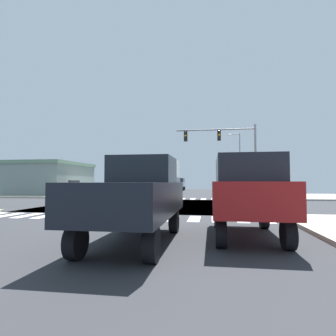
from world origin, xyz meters
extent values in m
cube|color=#2D2E32|center=(0.00, 0.00, -0.03)|extent=(14.00, 90.00, 0.05)
cube|color=#2D2E32|center=(0.00, 0.00, -0.03)|extent=(90.00, 12.00, 0.05)
cube|color=#A09B91|center=(13.00, 12.00, 0.07)|extent=(12.00, 12.00, 0.14)
cube|color=#A29F8E|center=(-13.00, 12.00, 0.07)|extent=(12.00, 12.00, 0.14)
cube|color=white|center=(-5.75, -7.30, 0.00)|extent=(0.50, 2.00, 0.01)
cube|color=white|center=(-4.75, -7.30, 0.00)|extent=(0.50, 2.00, 0.01)
cube|color=white|center=(-3.75, -7.30, 0.00)|extent=(0.50, 2.00, 0.01)
cube|color=white|center=(-2.75, -7.30, 0.00)|extent=(0.50, 2.00, 0.01)
cube|color=white|center=(-1.75, -7.30, 0.00)|extent=(0.50, 2.00, 0.01)
cube|color=white|center=(-0.75, -7.30, 0.00)|extent=(0.50, 2.00, 0.01)
cube|color=white|center=(0.25, -7.30, 0.00)|extent=(0.50, 2.00, 0.01)
cube|color=white|center=(1.25, -7.30, 0.00)|extent=(0.50, 2.00, 0.01)
cube|color=white|center=(2.25, -7.30, 0.00)|extent=(0.50, 2.00, 0.01)
cube|color=white|center=(3.25, -7.30, 0.00)|extent=(0.50, 2.00, 0.01)
cube|color=white|center=(4.25, -7.30, 0.00)|extent=(0.50, 2.00, 0.01)
cube|color=white|center=(5.25, -7.30, 0.00)|extent=(0.50, 2.00, 0.01)
cube|color=white|center=(6.25, -7.30, 0.00)|extent=(0.50, 2.00, 0.01)
cube|color=white|center=(-6.75, 7.30, 0.00)|extent=(0.50, 2.00, 0.01)
cube|color=white|center=(-5.75, 7.30, 0.00)|extent=(0.50, 2.00, 0.01)
cube|color=white|center=(-4.75, 7.30, 0.00)|extent=(0.50, 2.00, 0.01)
cube|color=white|center=(-3.75, 7.30, 0.00)|extent=(0.50, 2.00, 0.01)
cube|color=white|center=(-2.75, 7.30, 0.00)|extent=(0.50, 2.00, 0.01)
cube|color=white|center=(-1.75, 7.30, 0.00)|extent=(0.50, 2.00, 0.01)
cube|color=white|center=(-0.75, 7.30, 0.00)|extent=(0.50, 2.00, 0.01)
cube|color=white|center=(0.25, 7.30, 0.00)|extent=(0.50, 2.00, 0.01)
cube|color=white|center=(1.25, 7.30, 0.00)|extent=(0.50, 2.00, 0.01)
cube|color=white|center=(2.25, 7.30, 0.00)|extent=(0.50, 2.00, 0.01)
cube|color=white|center=(3.25, 7.30, 0.00)|extent=(0.50, 2.00, 0.01)
cube|color=white|center=(4.25, 7.30, 0.00)|extent=(0.50, 2.00, 0.01)
cube|color=white|center=(5.25, 7.30, 0.00)|extent=(0.50, 2.00, 0.01)
cube|color=white|center=(6.25, 7.30, 0.00)|extent=(0.50, 2.00, 0.01)
cylinder|color=gray|center=(8.10, 7.36, 3.50)|extent=(0.20, 0.20, 7.01)
cylinder|color=gray|center=(4.40, 7.36, 6.61)|extent=(7.42, 0.14, 0.14)
cube|color=black|center=(4.77, 7.36, 6.06)|extent=(0.32, 0.40, 1.00)
sphere|color=black|center=(4.77, 7.11, 6.37)|extent=(0.22, 0.22, 0.22)
sphere|color=orange|center=(4.77, 7.11, 6.06)|extent=(0.22, 0.22, 0.22)
sphere|color=black|center=(4.77, 7.11, 5.75)|extent=(0.22, 0.22, 0.22)
cube|color=black|center=(1.58, 7.36, 6.06)|extent=(0.32, 0.40, 1.00)
sphere|color=black|center=(1.58, 7.11, 6.37)|extent=(0.22, 0.22, 0.22)
sphere|color=orange|center=(1.58, 7.11, 6.06)|extent=(0.22, 0.22, 0.22)
sphere|color=black|center=(1.58, 7.11, 5.75)|extent=(0.22, 0.22, 0.22)
cylinder|color=gray|center=(8.05, 21.20, 4.26)|extent=(0.16, 0.16, 8.53)
cylinder|color=gray|center=(7.35, 21.20, 8.43)|extent=(1.40, 0.10, 0.10)
ellipsoid|color=silver|center=(6.65, 21.20, 8.38)|extent=(0.60, 0.32, 0.20)
cube|color=gray|center=(-19.34, 13.40, 1.84)|extent=(13.76, 9.84, 3.68)
cube|color=slate|center=(-19.34, 13.40, 3.88)|extent=(14.06, 10.14, 0.40)
cube|color=black|center=(-10.96, 9.48, 0.90)|extent=(0.24, 2.20, 1.80)
cylinder|color=black|center=(-1.22, 32.37, 0.37)|extent=(0.26, 0.74, 0.74)
cylinder|color=black|center=(-2.78, 32.37, 0.37)|extent=(0.26, 0.74, 0.74)
cylinder|color=black|center=(-1.22, 35.50, 0.37)|extent=(0.26, 0.74, 0.74)
cylinder|color=black|center=(-2.78, 35.50, 0.37)|extent=(0.26, 0.74, 0.74)
cube|color=#B0B2B9|center=(-2.00, 33.93, 1.18)|extent=(1.96, 4.60, 0.88)
cube|color=black|center=(-2.00, 33.93, 1.98)|extent=(1.69, 3.22, 0.72)
cylinder|color=black|center=(1.20, -10.71, 0.37)|extent=(0.26, 0.74, 0.74)
cylinder|color=black|center=(2.80, -10.71, 0.37)|extent=(0.26, 0.74, 0.74)
cylinder|color=black|center=(1.20, -14.18, 0.37)|extent=(0.26, 0.74, 0.74)
cylinder|color=black|center=(2.80, -14.18, 0.37)|extent=(0.26, 0.74, 0.74)
cube|color=black|center=(2.00, -12.45, 1.17)|extent=(2.00, 5.10, 0.86)
cube|color=black|center=(2.00, -11.56, 1.97)|extent=(1.76, 1.79, 0.75)
cylinder|color=black|center=(-4.28, 17.86, 0.34)|extent=(0.26, 0.68, 0.68)
cylinder|color=black|center=(-5.72, 17.86, 0.34)|extent=(0.26, 0.68, 0.68)
cylinder|color=black|center=(-4.28, 20.78, 0.34)|extent=(0.26, 0.68, 0.68)
cylinder|color=black|center=(-5.72, 20.78, 0.34)|extent=(0.26, 0.68, 0.68)
cube|color=#545F67|center=(-5.00, 19.32, 1.01)|extent=(1.80, 4.30, 0.66)
cube|color=black|center=(-5.00, 19.32, 1.61)|extent=(1.55, 2.24, 0.54)
cylinder|color=black|center=(-1.04, 18.09, 0.40)|extent=(0.26, 0.80, 0.80)
cylinder|color=black|center=(-2.96, 18.09, 0.40)|extent=(0.26, 0.80, 0.80)
cylinder|color=black|center=(-1.04, 22.98, 0.40)|extent=(0.26, 0.80, 0.80)
cylinder|color=black|center=(-2.96, 22.98, 0.40)|extent=(0.26, 0.80, 0.80)
cube|color=#5A5964|center=(-2.00, 20.53, 1.54)|extent=(2.40, 7.20, 1.49)
cube|color=white|center=(-2.00, 21.61, 3.57)|extent=(2.30, 4.18, 2.56)
cube|color=#5A5964|center=(-2.00, 18.37, 3.03)|extent=(2.11, 2.02, 1.49)
cylinder|color=black|center=(4.22, -9.52, 0.37)|extent=(0.26, 0.74, 0.74)
cylinder|color=black|center=(5.78, -9.52, 0.37)|extent=(0.26, 0.74, 0.74)
cylinder|color=black|center=(4.22, -12.64, 0.37)|extent=(0.26, 0.74, 0.74)
cylinder|color=black|center=(5.78, -12.64, 0.37)|extent=(0.26, 0.74, 0.74)
cube|color=maroon|center=(5.00, -11.08, 1.18)|extent=(1.96, 4.60, 0.88)
cube|color=black|center=(5.00, -11.08, 1.98)|extent=(1.69, 3.22, 0.72)
camera|label=1|loc=(3.99, -19.74, 1.61)|focal=30.17mm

